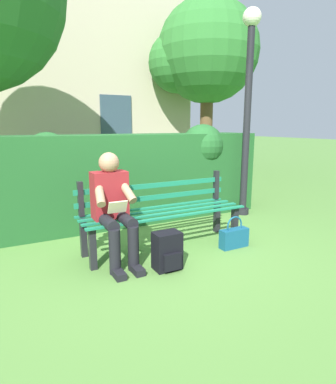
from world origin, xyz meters
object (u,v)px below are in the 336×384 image
Objects in this scene: handbag at (234,237)px; lamp_post at (248,94)px; tree_far at (203,54)px; park_bench at (162,212)px; person_seated at (113,205)px; backpack at (167,251)px.

handbag is 0.12× the size of lamp_post.
tree_far is at bearing -113.53° from lamp_post.
person_seated is (0.67, 0.17, 0.20)m from park_bench.
park_bench is 6.36m from tree_far.
lamp_post reaches higher than backpack.
handbag is (-1.43, 0.29, -0.51)m from person_seated.
park_bench is 0.95m from handbag.
lamp_post is at bearing -161.74° from person_seated.
person_seated reaches higher than park_bench.
park_bench is at bearing -165.54° from person_seated.
tree_far is at bearing -119.42° from handbag.
lamp_post is (-1.88, -0.67, 1.51)m from park_bench.
person_seated is at bearing -11.64° from handbag.
backpack is at bearing 31.09° from lamp_post.
person_seated reaches higher than handbag.
park_bench is 1.69× the size of person_seated.
backpack is 7.04m from tree_far.
lamp_post reaches higher than person_seated.
person_seated is 0.75m from backpack.
park_bench reaches higher than backpack.
tree_far reaches higher than park_bench.
person_seated is at bearing 14.46° from park_bench.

